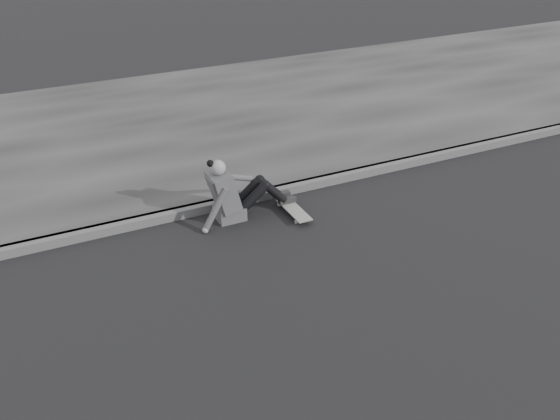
{
  "coord_description": "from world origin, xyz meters",
  "views": [
    {
      "loc": [
        -5.92,
        -4.45,
        4.09
      ],
      "look_at": [
        -3.11,
        1.36,
        0.5
      ],
      "focal_mm": 40.0,
      "sensor_mm": 36.0,
      "label": 1
    }
  ],
  "objects": [
    {
      "name": "skateboard",
      "position": [
        -2.61,
        2.01,
        0.07
      ],
      "size": [
        0.2,
        0.78,
        0.09
      ],
      "color": "#A3A39E",
      "rests_on": "ground"
    },
    {
      "name": "seated_woman",
      "position": [
        -3.34,
        2.26,
        0.36
      ],
      "size": [
        1.38,
        0.46,
        0.88
      ],
      "color": "#4A4A4C",
      "rests_on": "ground"
    },
    {
      "name": "ground",
      "position": [
        0.0,
        0.0,
        0.0
      ],
      "size": [
        80.0,
        80.0,
        0.0
      ],
      "primitive_type": "plane",
      "color": "black",
      "rests_on": "ground"
    },
    {
      "name": "sidewalk",
      "position": [
        0.0,
        5.6,
        0.06
      ],
      "size": [
        24.0,
        6.0,
        0.12
      ],
      "primitive_type": "cube",
      "color": "#333333",
      "rests_on": "ground"
    },
    {
      "name": "curb",
      "position": [
        0.0,
        2.58,
        0.06
      ],
      "size": [
        24.0,
        0.16,
        0.12
      ],
      "primitive_type": "cube",
      "color": "#515151",
      "rests_on": "ground"
    }
  ]
}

